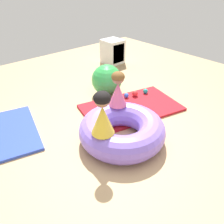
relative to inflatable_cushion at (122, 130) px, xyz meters
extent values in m
plane|color=tan|center=(-0.13, -0.04, -0.18)|extent=(8.00, 8.00, 0.00)
cube|color=#B21923|center=(0.69, 0.50, -0.16)|extent=(1.75, 1.28, 0.04)
torus|color=#8466E0|center=(0.00, 0.00, 0.00)|extent=(1.14, 1.14, 0.35)
cone|color=#E5608E|center=(0.20, 0.31, 0.34)|extent=(0.31, 0.31, 0.33)
sphere|color=#936647|center=(0.20, 0.31, 0.58)|extent=(0.16, 0.16, 0.16)
ellipsoid|color=brown|center=(0.20, 0.31, 0.60)|extent=(0.18, 0.18, 0.14)
cone|color=yellow|center=(-0.36, -0.05, 0.35)|extent=(0.32, 0.32, 0.36)
sphere|color=#936647|center=(-0.36, -0.05, 0.61)|extent=(0.18, 0.18, 0.18)
ellipsoid|color=black|center=(-0.36, -0.05, 0.63)|extent=(0.19, 0.19, 0.15)
sphere|color=blue|center=(0.84, 0.78, -0.09)|extent=(0.08, 0.08, 0.08)
sphere|color=teal|center=(1.22, 0.67, -0.09)|extent=(0.09, 0.09, 0.09)
sphere|color=green|center=(0.49, 0.88, -0.09)|extent=(0.09, 0.09, 0.09)
sphere|color=red|center=(1.00, 0.72, -0.08)|extent=(0.10, 0.10, 0.10)
sphere|color=green|center=(0.74, 1.19, 0.10)|extent=(0.55, 0.55, 0.55)
cube|color=silver|center=(1.90, 2.35, 0.10)|extent=(0.44, 0.44, 0.56)
cube|color=#2D2D33|center=(1.90, 2.23, 0.10)|extent=(0.34, 0.20, 0.44)
camera|label=1|loc=(-1.69, -1.73, 1.80)|focal=36.66mm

